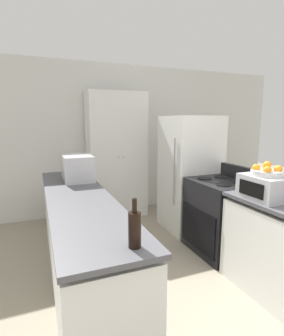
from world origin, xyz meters
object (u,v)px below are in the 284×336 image
(stove, at_px, (220,216))
(refrigerator, at_px, (190,174))
(microwave, at_px, (78,168))
(pantry_cabinet, at_px, (117,155))
(toaster_oven, at_px, (263,187))
(fruit_bowl, at_px, (267,171))
(wine_bottle, at_px, (135,229))

(stove, bearing_deg, refrigerator, 87.30)
(microwave, bearing_deg, refrigerator, 2.78)
(stove, xyz_separation_m, refrigerator, (0.04, 0.79, 0.39))
(pantry_cabinet, distance_m, toaster_oven, 2.60)
(refrigerator, xyz_separation_m, fruit_bowl, (-0.16, -1.55, 0.32))
(toaster_oven, height_order, fruit_bowl, fruit_bowl)
(microwave, distance_m, fruit_bowl, 2.10)
(stove, bearing_deg, wine_bottle, -142.81)
(pantry_cabinet, bearing_deg, stove, -65.23)
(stove, bearing_deg, fruit_bowl, -99.50)
(toaster_oven, bearing_deg, pantry_cabinet, 104.81)
(wine_bottle, bearing_deg, toaster_oven, 17.19)
(pantry_cabinet, xyz_separation_m, toaster_oven, (0.66, -2.51, -0.03))
(microwave, distance_m, wine_bottle, 1.91)
(microwave, height_order, wine_bottle, microwave)
(stove, height_order, wine_bottle, wine_bottle)
(pantry_cabinet, bearing_deg, refrigerator, -48.68)
(wine_bottle, bearing_deg, microwave, 91.14)
(fruit_bowl, bearing_deg, wine_bottle, -163.21)
(pantry_cabinet, xyz_separation_m, refrigerator, (0.85, -0.96, -0.20))
(refrigerator, height_order, microwave, refrigerator)
(wine_bottle, bearing_deg, fruit_bowl, 16.79)
(pantry_cabinet, xyz_separation_m, wine_bottle, (-0.77, -2.96, -0.03))
(wine_bottle, bearing_deg, pantry_cabinet, 75.42)
(pantry_cabinet, relative_size, microwave, 4.06)
(pantry_cabinet, height_order, fruit_bowl, pantry_cabinet)
(refrigerator, bearing_deg, toaster_oven, -96.78)
(microwave, xyz_separation_m, fruit_bowl, (1.49, -1.47, 0.11))
(toaster_oven, bearing_deg, refrigerator, 83.22)
(pantry_cabinet, relative_size, fruit_bowl, 7.62)
(pantry_cabinet, relative_size, wine_bottle, 7.25)
(pantry_cabinet, relative_size, stove, 1.97)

